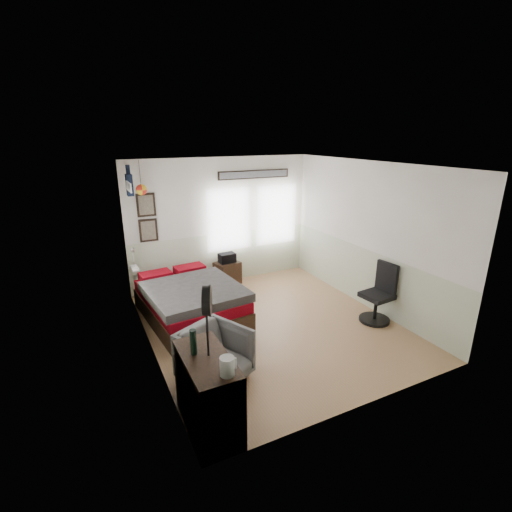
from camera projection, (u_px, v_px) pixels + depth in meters
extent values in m
cube|color=#AD8051|center=(271.00, 325.00, 6.41)|extent=(4.00, 4.50, 0.01)
cube|color=silver|center=(222.00, 222.00, 7.90)|extent=(4.00, 0.02, 2.70)
cube|color=silver|center=(370.00, 306.00, 4.07)|extent=(4.00, 0.02, 2.70)
cube|color=silver|center=(146.00, 269.00, 5.15)|extent=(0.02, 4.50, 2.70)
cube|color=silver|center=(368.00, 236.00, 6.82)|extent=(0.02, 4.50, 2.70)
cube|color=white|center=(274.00, 165.00, 5.56)|extent=(4.00, 4.50, 0.02)
cube|color=beige|center=(223.00, 258.00, 8.15)|extent=(4.00, 0.01, 1.10)
cube|color=beige|center=(152.00, 321.00, 5.40)|extent=(0.01, 4.50, 1.10)
cube|color=beige|center=(363.00, 277.00, 7.07)|extent=(0.01, 4.50, 1.10)
cube|color=silver|center=(141.00, 251.00, 5.60)|extent=(0.03, 2.20, 1.35)
cube|color=silver|center=(229.00, 219.00, 7.91)|extent=(0.95, 0.03, 1.30)
cube|color=silver|center=(276.00, 214.00, 8.39)|extent=(0.95, 0.03, 1.30)
cube|color=black|center=(148.00, 230.00, 7.22)|extent=(0.35, 0.03, 0.45)
cube|color=black|center=(146.00, 205.00, 7.06)|extent=(0.35, 0.03, 0.45)
cube|color=#7F7259|center=(149.00, 231.00, 7.21)|extent=(0.27, 0.01, 0.37)
cube|color=#7F7259|center=(146.00, 205.00, 7.05)|extent=(0.27, 0.01, 0.37)
cube|color=black|center=(254.00, 174.00, 7.88)|extent=(1.65, 0.03, 0.18)
cube|color=gray|center=(255.00, 174.00, 7.87)|extent=(1.58, 0.01, 0.13)
cube|color=white|center=(129.00, 187.00, 5.83)|extent=(0.02, 0.48, 0.14)
sphere|color=red|center=(141.00, 190.00, 6.69)|extent=(0.20, 0.20, 0.20)
cube|color=black|center=(191.00, 309.00, 6.62)|extent=(1.65, 2.21, 0.33)
cube|color=#A0081D|center=(190.00, 296.00, 6.53)|extent=(1.60, 2.16, 0.19)
cube|color=#454443|center=(193.00, 292.00, 6.29)|extent=(1.65, 1.66, 0.15)
cube|color=#A0081D|center=(159.00, 275.00, 7.04)|extent=(0.60, 0.41, 0.15)
cube|color=#A0081D|center=(194.00, 269.00, 7.33)|extent=(0.60, 0.41, 0.15)
cube|color=black|center=(208.00, 393.00, 4.05)|extent=(0.48, 1.00, 0.90)
imported|color=#585858|center=(215.00, 356.00, 4.88)|extent=(1.05, 1.06, 0.73)
cube|color=black|center=(227.00, 273.00, 8.08)|extent=(0.58, 0.51, 0.50)
cylinder|color=black|center=(374.00, 320.00, 6.53)|extent=(0.53, 0.53, 0.05)
cylinder|color=black|center=(375.00, 308.00, 6.46)|extent=(0.06, 0.06, 0.40)
cube|color=black|center=(377.00, 296.00, 6.39)|extent=(0.51, 0.51, 0.08)
cube|color=black|center=(387.00, 277.00, 6.39)|extent=(0.10, 0.43, 0.53)
cylinder|color=silver|center=(227.00, 366.00, 3.59)|extent=(0.15, 0.15, 0.20)
cube|color=silver|center=(235.00, 363.00, 3.63)|extent=(0.02, 0.02, 0.12)
cylinder|color=black|center=(193.00, 342.00, 3.93)|extent=(0.07, 0.07, 0.29)
cylinder|color=black|center=(207.00, 329.00, 3.85)|extent=(0.02, 0.02, 0.62)
cylinder|color=black|center=(206.00, 300.00, 3.74)|extent=(0.18, 0.31, 0.31)
cylinder|color=black|center=(210.00, 300.00, 3.76)|extent=(0.15, 0.31, 0.33)
cube|color=black|center=(227.00, 258.00, 7.97)|extent=(0.36, 0.25, 0.20)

